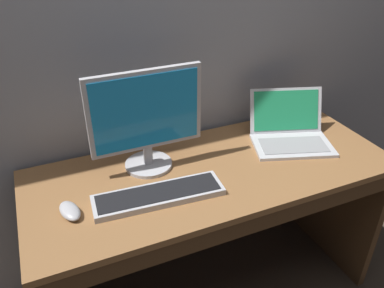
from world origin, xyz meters
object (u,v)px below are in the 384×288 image
at_px(laptop_silver, 290,133).
at_px(external_monitor, 146,120).
at_px(computer_mouse, 70,211).
at_px(wired_keyboard, 159,195).

relative_size(laptop_silver, external_monitor, 0.93).
bearing_deg(laptop_silver, computer_mouse, -173.58).
bearing_deg(laptop_silver, wired_keyboard, -167.82).
xyz_separation_m(external_monitor, wired_keyboard, (-0.03, -0.21, -0.21)).
height_order(external_monitor, computer_mouse, external_monitor).
height_order(external_monitor, wired_keyboard, external_monitor).
distance_m(laptop_silver, computer_mouse, 1.01).
distance_m(external_monitor, computer_mouse, 0.44).
relative_size(wired_keyboard, computer_mouse, 4.20).
bearing_deg(wired_keyboard, external_monitor, 81.32).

